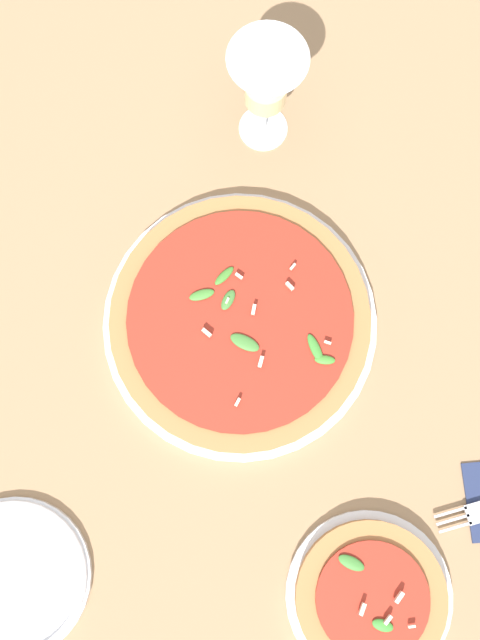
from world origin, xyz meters
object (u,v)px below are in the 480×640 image
Objects in this scene: wine_glass at (266,82)px; pizza_arugula_main at (240,322)px; side_plate_white at (12,578)px; pizza_personal_side at (370,597)px.

pizza_arugula_main is at bearing 81.51° from wine_glass.
wine_glass is at bearing -119.49° from side_plate_white.
pizza_personal_side reaches higher than side_plate_white.
pizza_arugula_main is 1.76× the size of pizza_personal_side.
wine_glass reaches higher than pizza_arugula_main.
pizza_personal_side is 0.41m from side_plate_white.
pizza_arugula_main is at bearing -133.25° from side_plate_white.
wine_glass reaches higher than pizza_personal_side.
wine_glass is (0.10, -0.59, 0.10)m from pizza_personal_side.
pizza_personal_side is at bearing 99.53° from wine_glass.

